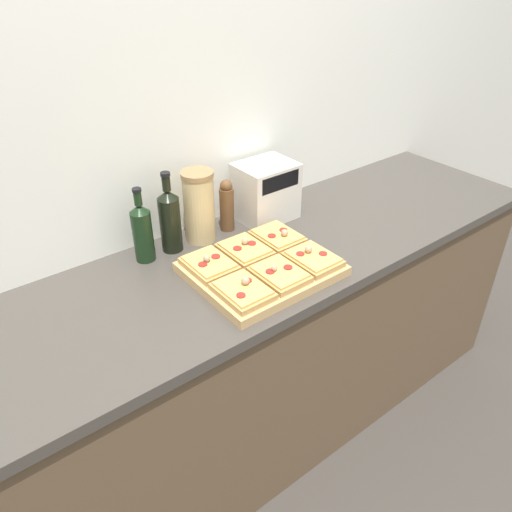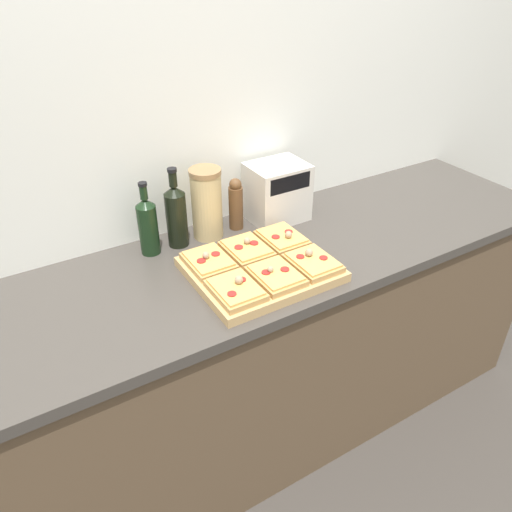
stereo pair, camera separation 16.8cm
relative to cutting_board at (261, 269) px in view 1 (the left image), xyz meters
The scene contains 15 objects.
ground_plane 0.97m from the cutting_board, 87.81° to the right, with size 12.00×12.00×0.00m, color #3D3833.
wall_back 0.55m from the cutting_board, 88.93° to the left, with size 6.00×0.06×2.50m.
kitchen_counter 0.49m from the cutting_board, 85.05° to the left, with size 2.63×0.67×0.93m.
cutting_board is the anchor object (origin of this frame).
pizza_slice_back_left 0.18m from the cutting_board, 147.67° to the left, with size 0.14×0.18×0.05m.
pizza_slice_back_center 0.10m from the cutting_board, 89.92° to the left, with size 0.14×0.18×0.05m.
pizza_slice_back_right 0.18m from the cutting_board, 32.12° to the left, with size 0.14×0.18×0.05m.
pizza_slice_front_left 0.18m from the cutting_board, 147.58° to the right, with size 0.14×0.18×0.05m.
pizza_slice_front_center 0.10m from the cutting_board, 90.12° to the right, with size 0.14×0.18×0.05m.
pizza_slice_front_right 0.18m from the cutting_board, 32.19° to the right, with size 0.14×0.18×0.05m.
olive_oil_bottle 0.43m from the cutting_board, 130.02° to the left, with size 0.07×0.07×0.27m.
wine_bottle 0.37m from the cutting_board, 116.56° to the left, with size 0.08×0.08×0.30m.
grain_jar_tall 0.34m from the cutting_board, 96.66° to the left, with size 0.12×0.12×0.27m.
pepper_mill 0.34m from the cutting_board, 75.21° to the left, with size 0.06×0.06×0.21m.
toaster_oven 0.42m from the cutting_board, 49.30° to the left, with size 0.25×0.18×0.23m.
Camera 1 is at (-0.88, -0.87, 1.88)m, focal length 35.00 mm.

